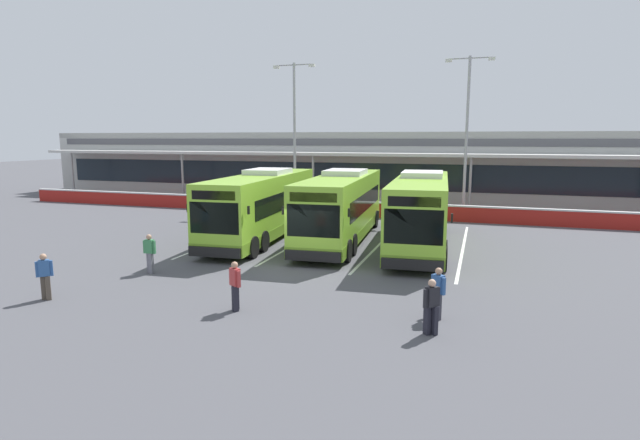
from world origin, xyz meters
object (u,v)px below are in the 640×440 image
object	(u,v)px
pedestrian_child	(431,305)
pedestrian_near_bin	(150,252)
pedestrian_approaching_bus	(235,284)
lamp_post_west	(295,127)
coach_bus_centre	(420,212)
lamp_post_centre	(467,126)
pedestrian_with_handbag	(438,292)
coach_bus_leftmost	(263,206)
pedestrian_in_dark_coat	(45,275)
coach_bus_left_centre	(342,208)

from	to	relation	value
pedestrian_child	pedestrian_near_bin	size ratio (longest dim) A/B	1.00
pedestrian_approaching_bus	lamp_post_west	distance (m)	23.49
coach_bus_centre	lamp_post_centre	distance (m)	12.06
coach_bus_centre	pedestrian_approaching_bus	size ratio (longest dim) A/B	7.59
pedestrian_child	lamp_post_centre	bearing A→B (deg)	90.03
pedestrian_with_handbag	pedestrian_child	xyz separation A→B (m)	(-0.06, -1.34, 0.02)
pedestrian_near_bin	coach_bus_leftmost	bearing A→B (deg)	80.44
coach_bus_centre	pedestrian_with_handbag	distance (m)	10.58
pedestrian_child	lamp_post_west	size ratio (longest dim) A/B	0.15
coach_bus_leftmost	pedestrian_with_handbag	size ratio (longest dim) A/B	7.59
pedestrian_in_dark_coat	pedestrian_child	distance (m)	12.92
coach_bus_leftmost	coach_bus_centre	bearing A→B (deg)	3.28
pedestrian_with_handbag	pedestrian_near_bin	xyz separation A→B (m)	(-11.70, 1.75, 0.02)
pedestrian_child	pedestrian_near_bin	world-z (taller)	same
coach_bus_centre	pedestrian_near_bin	distance (m)	13.18
pedestrian_near_bin	lamp_post_centre	xyz separation A→B (m)	(11.64, 19.69, 5.42)
pedestrian_near_bin	lamp_post_centre	size ratio (longest dim) A/B	0.15
coach_bus_centre	pedestrian_in_dark_coat	size ratio (longest dim) A/B	7.59
coach_bus_leftmost	coach_bus_centre	xyz separation A→B (m)	(8.55, 0.49, 0.00)
pedestrian_with_handbag	pedestrian_near_bin	bearing A→B (deg)	171.49
pedestrian_approaching_bus	lamp_post_centre	xyz separation A→B (m)	(6.17, 22.69, 5.42)
coach_bus_left_centre	coach_bus_centre	xyz separation A→B (m)	(4.21, -0.16, 0.00)
coach_bus_leftmost	lamp_post_centre	xyz separation A→B (m)	(10.26, 11.55, 4.50)
pedestrian_with_handbag	lamp_post_centre	distance (m)	22.12
lamp_post_west	lamp_post_centre	size ratio (longest dim) A/B	1.00
coach_bus_left_centre	coach_bus_centre	bearing A→B (deg)	-2.15
pedestrian_with_handbag	lamp_post_west	size ratio (longest dim) A/B	0.15
lamp_post_west	pedestrian_with_handbag	bearing A→B (deg)	-58.77
coach_bus_left_centre	pedestrian_child	world-z (taller)	coach_bus_left_centre
pedestrian_child	lamp_post_centre	xyz separation A→B (m)	(-0.01, 22.78, 5.42)
pedestrian_near_bin	coach_bus_centre	bearing A→B (deg)	41.03
pedestrian_with_handbag	coach_bus_left_centre	bearing A→B (deg)	119.61
pedestrian_in_dark_coat	pedestrian_near_bin	size ratio (longest dim) A/B	1.00
pedestrian_in_dark_coat	lamp_post_centre	world-z (taller)	lamp_post_centre
lamp_post_west	lamp_post_centre	world-z (taller)	same
coach_bus_left_centre	pedestrian_in_dark_coat	world-z (taller)	coach_bus_left_centre
pedestrian_with_handbag	lamp_post_west	distance (m)	24.82
coach_bus_left_centre	lamp_post_west	size ratio (longest dim) A/B	1.12
pedestrian_near_bin	pedestrian_approaching_bus	bearing A→B (deg)	-28.76
pedestrian_in_dark_coat	pedestrian_approaching_bus	xyz separation A→B (m)	(6.71, 1.03, 0.00)
pedestrian_in_dark_coat	lamp_post_west	xyz separation A→B (m)	(0.39, 22.99, 5.42)
coach_bus_left_centre	pedestrian_child	bearing A→B (deg)	-63.45
coach_bus_leftmost	pedestrian_approaching_bus	bearing A→B (deg)	-69.81
coach_bus_leftmost	pedestrian_near_bin	xyz separation A→B (m)	(-1.37, -8.14, -0.91)
pedestrian_with_handbag	pedestrian_near_bin	size ratio (longest dim) A/B	1.00
lamp_post_west	coach_bus_leftmost	bearing A→B (deg)	-78.37
coach_bus_left_centre	lamp_post_west	bearing A→B (deg)	122.85
coach_bus_left_centre	pedestrian_near_bin	world-z (taller)	coach_bus_left_centre
coach_bus_centre	pedestrian_child	size ratio (longest dim) A/B	7.59
pedestrian_in_dark_coat	pedestrian_child	xyz separation A→B (m)	(12.89, 0.94, 0.00)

